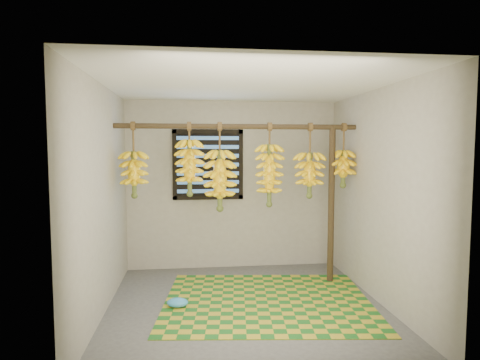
{
  "coord_description": "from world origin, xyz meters",
  "views": [
    {
      "loc": [
        -0.56,
        -4.24,
        1.73
      ],
      "look_at": [
        0.0,
        0.55,
        1.35
      ],
      "focal_mm": 30.0,
      "sensor_mm": 36.0,
      "label": 1
    }
  ],
  "objects": [
    {
      "name": "banana_bunch_d",
      "position": [
        0.39,
        0.7,
        1.4
      ],
      "size": [
        0.33,
        0.33,
        1.04
      ],
      "color": "brown",
      "rests_on": "hanging_pole"
    },
    {
      "name": "support_post",
      "position": [
        1.2,
        0.7,
        1.0
      ],
      "size": [
        0.08,
        0.08,
        2.0
      ],
      "primitive_type": "cylinder",
      "color": "#42311C",
      "rests_on": "floor"
    },
    {
      "name": "woven_mat",
      "position": [
        0.26,
        0.11,
        0.01
      ],
      "size": [
        2.49,
        2.08,
        0.01
      ],
      "primitive_type": "cube",
      "rotation": [
        0.0,
        0.0,
        -0.11
      ],
      "color": "#1B5E1C",
      "rests_on": "floor"
    },
    {
      "name": "wall_back",
      "position": [
        0.0,
        1.5,
        1.2
      ],
      "size": [
        3.0,
        0.01,
        2.4
      ],
      "primitive_type": "cube",
      "color": "gray",
      "rests_on": "floor"
    },
    {
      "name": "banana_bunch_b",
      "position": [
        -0.6,
        0.7,
        1.5
      ],
      "size": [
        0.32,
        0.32,
        0.9
      ],
      "color": "brown",
      "rests_on": "hanging_pole"
    },
    {
      "name": "plastic_bag",
      "position": [
        -0.74,
        0.05,
        0.06
      ],
      "size": [
        0.26,
        0.2,
        0.1
      ],
      "primitive_type": "ellipsoid",
      "rotation": [
        0.0,
        0.0,
        -0.15
      ],
      "color": "#3791CF",
      "rests_on": "woven_mat"
    },
    {
      "name": "ceiling",
      "position": [
        0.0,
        0.0,
        2.4
      ],
      "size": [
        3.0,
        3.0,
        0.01
      ],
      "primitive_type": "cube",
      "color": "silver",
      "rests_on": "wall_back"
    },
    {
      "name": "hanging_pole",
      "position": [
        0.0,
        0.7,
        2.0
      ],
      "size": [
        3.0,
        0.06,
        0.06
      ],
      "primitive_type": "cylinder",
      "rotation": [
        0.0,
        1.57,
        0.0
      ],
      "color": "#42311C",
      "rests_on": "wall_left"
    },
    {
      "name": "window",
      "position": [
        -0.35,
        1.48,
        1.5
      ],
      "size": [
        1.0,
        0.04,
        1.0
      ],
      "color": "black",
      "rests_on": "wall_back"
    },
    {
      "name": "floor",
      "position": [
        0.0,
        0.0,
        -0.01
      ],
      "size": [
        3.0,
        3.0,
        0.01
      ],
      "primitive_type": "cube",
      "color": "#484848",
      "rests_on": "ground"
    },
    {
      "name": "wall_right",
      "position": [
        1.5,
        0.0,
        1.2
      ],
      "size": [
        0.01,
        3.0,
        2.4
      ],
      "primitive_type": "cube",
      "color": "gray",
      "rests_on": "floor"
    },
    {
      "name": "banana_bunch_c",
      "position": [
        -0.23,
        0.7,
        1.34
      ],
      "size": [
        0.37,
        0.37,
        1.09
      ],
      "color": "brown",
      "rests_on": "hanging_pole"
    },
    {
      "name": "banana_bunch_e",
      "position": [
        0.91,
        0.7,
        1.4
      ],
      "size": [
        0.37,
        0.37,
        0.94
      ],
      "color": "brown",
      "rests_on": "hanging_pole"
    },
    {
      "name": "banana_bunch_a",
      "position": [
        -1.27,
        0.7,
        1.42
      ],
      "size": [
        0.31,
        0.31,
        0.91
      ],
      "color": "brown",
      "rests_on": "hanging_pole"
    },
    {
      "name": "wall_left",
      "position": [
        -1.5,
        0.0,
        1.2
      ],
      "size": [
        0.01,
        3.0,
        2.4
      ],
      "primitive_type": "cube",
      "color": "gray",
      "rests_on": "floor"
    },
    {
      "name": "banana_bunch_f",
      "position": [
        1.35,
        0.7,
        1.48
      ],
      "size": [
        0.29,
        0.29,
        0.81
      ],
      "color": "brown",
      "rests_on": "hanging_pole"
    }
  ]
}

